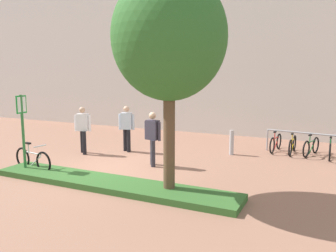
# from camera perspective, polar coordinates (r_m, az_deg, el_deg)

# --- Properties ---
(ground_plane) EXTENTS (60.00, 60.00, 0.00)m
(ground_plane) POSITION_cam_1_polar(r_m,az_deg,el_deg) (10.93, -8.63, -6.91)
(ground_plane) COLOR #936651
(building_facade) EXTENTS (28.00, 1.20, 10.00)m
(building_facade) POSITION_cam_1_polar(r_m,az_deg,el_deg) (17.59, 5.61, 15.51)
(building_facade) COLOR silver
(building_facade) RESTS_ON ground
(planter_strip) EXTENTS (7.00, 1.10, 0.16)m
(planter_strip) POSITION_cam_1_polar(r_m,az_deg,el_deg) (9.24, -9.71, -9.37)
(planter_strip) COLOR #336028
(planter_strip) RESTS_ON ground
(tree_sidewalk) EXTENTS (2.67, 2.67, 5.23)m
(tree_sidewalk) POSITION_cam_1_polar(r_m,az_deg,el_deg) (8.14, 0.20, 14.36)
(tree_sidewalk) COLOR brown
(tree_sidewalk) RESTS_ON ground
(parking_sign_post) EXTENTS (0.08, 0.36, 2.32)m
(parking_sign_post) POSITION_cam_1_polar(r_m,az_deg,el_deg) (10.89, -22.94, 0.59)
(parking_sign_post) COLOR #2D7238
(parking_sign_post) RESTS_ON ground
(bike_at_sign) EXTENTS (1.67, 0.43, 0.86)m
(bike_at_sign) POSITION_cam_1_polar(r_m,az_deg,el_deg) (11.22, -21.45, -5.18)
(bike_at_sign) COLOR black
(bike_at_sign) RESTS_ON ground
(bike_rack_cluster) EXTENTS (3.18, 1.92, 0.83)m
(bike_rack_cluster) POSITION_cam_1_polar(r_m,az_deg,el_deg) (13.34, 22.57, -3.09)
(bike_rack_cluster) COLOR #99999E
(bike_rack_cluster) RESTS_ON ground
(bollard_steel) EXTENTS (0.16, 0.16, 0.90)m
(bollard_steel) POSITION_cam_1_polar(r_m,az_deg,el_deg) (12.67, 10.48, -2.68)
(bollard_steel) COLOR #ADADB2
(bollard_steel) RESTS_ON ground
(person_suited_dark) EXTENTS (0.60, 0.37, 1.72)m
(person_suited_dark) POSITION_cam_1_polar(r_m,az_deg,el_deg) (10.90, -2.57, -1.56)
(person_suited_dark) COLOR #2D2D38
(person_suited_dark) RESTS_ON ground
(person_shirt_blue) EXTENTS (0.58, 0.37, 1.72)m
(person_shirt_blue) POSITION_cam_1_polar(r_m,az_deg,el_deg) (12.92, -13.92, -0.17)
(person_shirt_blue) COLOR black
(person_shirt_blue) RESTS_ON ground
(person_casual_tan) EXTENTS (0.59, 0.35, 1.72)m
(person_casual_tan) POSITION_cam_1_polar(r_m,az_deg,el_deg) (12.95, -6.86, 0.05)
(person_casual_tan) COLOR black
(person_casual_tan) RESTS_ON ground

